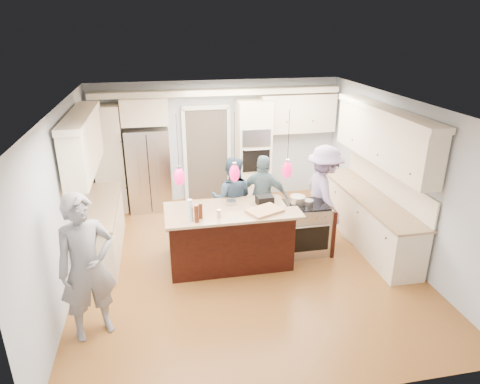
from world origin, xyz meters
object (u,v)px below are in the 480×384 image
(refrigerator, at_px, (149,169))
(kitchen_island, at_px, (229,235))
(island_range, at_px, (306,228))
(person_bar_end, at_px, (87,268))
(person_far_left, at_px, (232,199))

(refrigerator, xyz_separation_m, kitchen_island, (1.30, -2.57, -0.41))
(refrigerator, height_order, kitchen_island, refrigerator)
(refrigerator, height_order, island_range, refrigerator)
(person_bar_end, xyz_separation_m, person_far_left, (2.26, 2.29, -0.19))
(island_range, distance_m, person_bar_end, 3.83)
(refrigerator, distance_m, kitchen_island, 2.91)
(refrigerator, distance_m, person_far_left, 2.31)
(refrigerator, relative_size, person_far_left, 1.12)
(refrigerator, relative_size, person_bar_end, 0.91)
(refrigerator, bearing_deg, person_bar_end, -100.51)
(island_range, height_order, person_far_left, person_far_left)
(person_bar_end, distance_m, person_far_left, 3.22)
(refrigerator, bearing_deg, island_range, -42.59)
(island_range, relative_size, person_far_left, 0.57)
(person_bar_end, height_order, person_far_left, person_bar_end)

